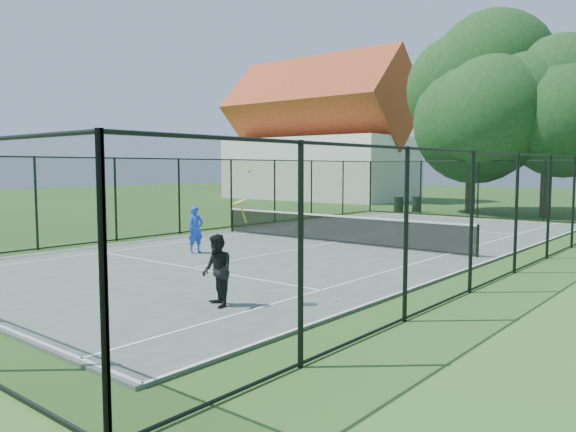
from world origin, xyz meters
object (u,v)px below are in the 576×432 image
Objects in this scene: player_black at (217,270)px; tennis_net at (335,227)px; trash_bin_left at (399,204)px; trash_bin_right at (417,204)px; player_blue at (196,230)px.

tennis_net is at bearing 111.48° from player_black.
trash_bin_right reaches higher than trash_bin_left.
player_blue is at bearing -111.94° from tennis_net.
player_blue reaches higher than trash_bin_left.
player_black is at bearing -37.71° from player_blue.
trash_bin_left is (-4.96, 13.67, -0.12)m from tennis_net.
trash_bin_right is 0.36× the size of player_black.
trash_bin_right is 0.64× the size of player_blue.
player_blue reaches higher than tennis_net.
trash_bin_right is at bearing 96.97° from player_blue.
trash_bin_left is 0.35× the size of player_black.
trash_bin_right is at bearing 106.20° from tennis_net.
player_blue is at bearing -80.40° from trash_bin_left.
tennis_net is 5.00m from player_blue.
trash_bin_right is at bearing 108.23° from player_black.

